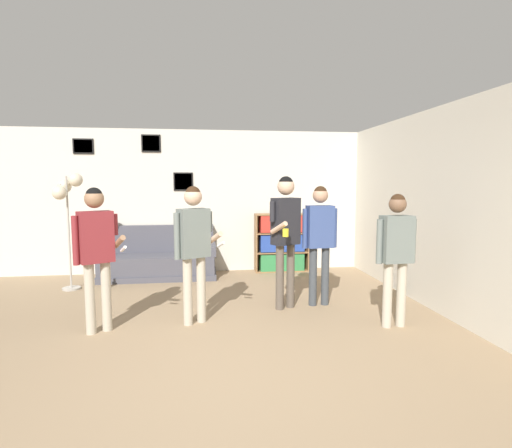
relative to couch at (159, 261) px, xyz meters
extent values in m
plane|color=#937A5B|center=(0.98, -4.13, -0.30)|extent=(20.00, 20.00, 0.00)
cube|color=silver|center=(0.98, 0.41, 1.05)|extent=(8.16, 0.06, 2.70)
cube|color=black|center=(0.45, 0.37, 1.43)|extent=(0.36, 0.02, 0.34)
cube|color=gray|center=(0.45, 0.37, 1.43)|extent=(0.32, 0.01, 0.30)
cube|color=black|center=(-0.12, 0.37, 2.14)|extent=(0.35, 0.02, 0.32)
cube|color=gray|center=(-0.12, 0.37, 2.14)|extent=(0.30, 0.01, 0.28)
cube|color=black|center=(-1.32, 0.37, 2.07)|extent=(0.36, 0.02, 0.27)
cube|color=beige|center=(-1.32, 0.37, 2.07)|extent=(0.32, 0.01, 0.23)
cube|color=silver|center=(3.89, -1.87, 1.05)|extent=(0.06, 6.91, 2.70)
cube|color=#4C4C56|center=(0.00, -0.06, -0.25)|extent=(2.06, 0.80, 0.10)
cube|color=#4C4C56|center=(0.00, -0.06, -0.04)|extent=(2.00, 0.74, 0.32)
cube|color=#4C4C56|center=(0.00, 0.27, 0.37)|extent=(2.00, 0.14, 0.50)
cube|color=#4C4C56|center=(-0.97, -0.06, 0.21)|extent=(0.12, 0.74, 0.18)
cube|color=#4C4C56|center=(0.97, -0.06, 0.21)|extent=(0.12, 0.74, 0.18)
cube|color=olive|center=(1.81, 0.19, 0.26)|extent=(0.02, 0.30, 1.12)
cube|color=olive|center=(2.81, 0.19, 0.26)|extent=(0.02, 0.30, 1.12)
cube|color=olive|center=(2.31, 0.34, 0.26)|extent=(1.03, 0.01, 1.12)
cube|color=olive|center=(2.31, 0.19, -0.29)|extent=(0.98, 0.30, 0.02)
cube|color=olive|center=(2.31, 0.19, 0.81)|extent=(0.98, 0.30, 0.02)
cube|color=olive|center=(2.31, 0.19, 0.07)|extent=(0.98, 0.30, 0.02)
cube|color=olive|center=(2.31, 0.19, 0.45)|extent=(0.98, 0.30, 0.02)
cube|color=#338447|center=(2.31, 0.18, -0.11)|extent=(0.85, 0.26, 0.32)
cube|color=#2847A3|center=(2.31, 0.18, 0.26)|extent=(0.85, 0.26, 0.32)
cube|color=red|center=(2.31, 0.18, 0.63)|extent=(0.85, 0.26, 0.32)
cylinder|color=#ADA89E|center=(-1.31, -0.68, -0.28)|extent=(0.28, 0.28, 0.03)
cylinder|color=#ADA89E|center=(-1.31, -0.68, 0.62)|extent=(0.03, 0.03, 1.78)
cylinder|color=#ADA89E|center=(-1.24, -0.68, 1.49)|extent=(0.02, 0.16, 0.02)
sphere|color=beige|center=(-1.17, -0.68, 1.46)|extent=(0.21, 0.21, 0.21)
cylinder|color=#ADA89E|center=(-1.34, -0.62, 1.39)|extent=(0.15, 0.09, 0.02)
sphere|color=beige|center=(-1.38, -0.55, 1.36)|extent=(0.21, 0.21, 0.21)
cylinder|color=#ADA89E|center=(-1.34, -0.74, 1.29)|extent=(0.15, 0.09, 0.02)
sphere|color=beige|center=(-1.38, -0.80, 1.26)|extent=(0.21, 0.21, 0.21)
cylinder|color=#B7AD99|center=(-0.47, -2.70, 0.11)|extent=(0.11, 0.11, 0.82)
cylinder|color=#B7AD99|center=(-0.31, -2.61, 0.11)|extent=(0.11, 0.11, 0.82)
cube|color=maroon|center=(-0.39, -2.66, 0.81)|extent=(0.41, 0.35, 0.58)
sphere|color=#997051|center=(-0.39, -2.66, 1.24)|extent=(0.21, 0.21, 0.21)
sphere|color=black|center=(-0.39, -2.66, 1.27)|extent=(0.18, 0.18, 0.18)
cylinder|color=maroon|center=(-0.20, -2.55, 0.93)|extent=(0.07, 0.07, 0.24)
cylinder|color=#997051|center=(-0.14, -2.67, 0.75)|extent=(0.20, 0.29, 0.18)
cylinder|color=white|center=(-0.07, -2.79, 0.68)|extent=(0.10, 0.14, 0.09)
cylinder|color=maroon|center=(-0.58, -2.76, 0.78)|extent=(0.07, 0.07, 0.54)
cylinder|color=#B7AD99|center=(0.62, -2.55, 0.11)|extent=(0.11, 0.11, 0.82)
cylinder|color=#B7AD99|center=(0.78, -2.47, 0.11)|extent=(0.11, 0.11, 0.82)
cube|color=slate|center=(0.70, -2.51, 0.81)|extent=(0.41, 0.34, 0.58)
sphere|color=#D1A889|center=(0.70, -2.51, 1.25)|extent=(0.21, 0.21, 0.21)
sphere|color=#382314|center=(0.70, -2.51, 1.28)|extent=(0.18, 0.18, 0.18)
cylinder|color=slate|center=(0.89, -2.41, 0.94)|extent=(0.07, 0.07, 0.25)
cylinder|color=#D1A889|center=(0.95, -2.53, 0.76)|extent=(0.19, 0.30, 0.18)
cylinder|color=white|center=(1.01, -2.65, 0.69)|extent=(0.10, 0.14, 0.09)
cylinder|color=slate|center=(0.50, -2.61, 0.79)|extent=(0.07, 0.07, 0.55)
cylinder|color=brown|center=(1.83, -2.12, 0.14)|extent=(0.11, 0.11, 0.88)
cylinder|color=brown|center=(1.99, -2.04, 0.14)|extent=(0.11, 0.11, 0.88)
cube|color=#232328|center=(1.91, -2.08, 0.90)|extent=(0.41, 0.33, 0.63)
sphere|color=#D1A889|center=(1.91, -2.08, 1.36)|extent=(0.23, 0.23, 0.23)
sphere|color=black|center=(1.91, -2.08, 1.40)|extent=(0.19, 0.19, 0.19)
cylinder|color=#232328|center=(2.10, -1.99, 0.88)|extent=(0.07, 0.07, 0.59)
cylinder|color=#232328|center=(1.71, -2.17, 1.04)|extent=(0.07, 0.07, 0.26)
cylinder|color=#D1A889|center=(1.77, -2.30, 0.84)|extent=(0.19, 0.32, 0.19)
cylinder|color=yellow|center=(1.83, -2.43, 0.79)|extent=(0.08, 0.08, 0.10)
cylinder|color=#3D4247|center=(2.32, -2.00, 0.11)|extent=(0.11, 0.11, 0.82)
cylinder|color=#3D4247|center=(2.50, -1.99, 0.11)|extent=(0.11, 0.11, 0.82)
cube|color=#384C84|center=(2.41, -2.00, 0.81)|extent=(0.37, 0.22, 0.58)
sphere|color=tan|center=(2.41, -2.00, 1.24)|extent=(0.21, 0.21, 0.21)
sphere|color=#382314|center=(2.41, -2.00, 1.28)|extent=(0.18, 0.18, 0.18)
cylinder|color=#384C84|center=(2.62, -1.98, 0.79)|extent=(0.07, 0.07, 0.55)
cylinder|color=#384C84|center=(2.19, -2.01, 0.79)|extent=(0.07, 0.07, 0.55)
cylinder|color=#B7AD99|center=(2.96, -2.94, 0.09)|extent=(0.11, 0.11, 0.78)
cylinder|color=#B7AD99|center=(3.14, -2.93, 0.09)|extent=(0.11, 0.11, 0.78)
cube|color=slate|center=(3.05, -2.94, 0.76)|extent=(0.37, 0.22, 0.55)
sphere|color=brown|center=(3.05, -2.94, 1.16)|extent=(0.20, 0.20, 0.20)
sphere|color=#382314|center=(3.05, -2.94, 1.20)|extent=(0.17, 0.17, 0.17)
cylinder|color=slate|center=(3.26, -2.92, 0.73)|extent=(0.07, 0.07, 0.52)
cylinder|color=slate|center=(2.84, -2.95, 0.73)|extent=(0.07, 0.07, 0.52)
cylinder|color=#3D6638|center=(-0.77, -0.66, -0.20)|extent=(0.08, 0.08, 0.20)
cylinder|color=#3D6638|center=(-0.77, -0.66, -0.06)|extent=(0.03, 0.03, 0.09)
cylinder|color=white|center=(2.31, 0.19, 0.88)|extent=(0.08, 0.08, 0.11)
camera|label=1|loc=(0.81, -7.30, 1.41)|focal=28.00mm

